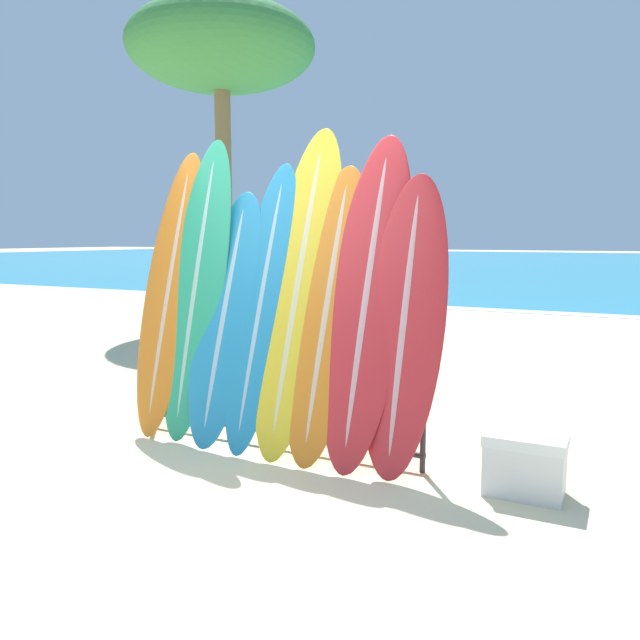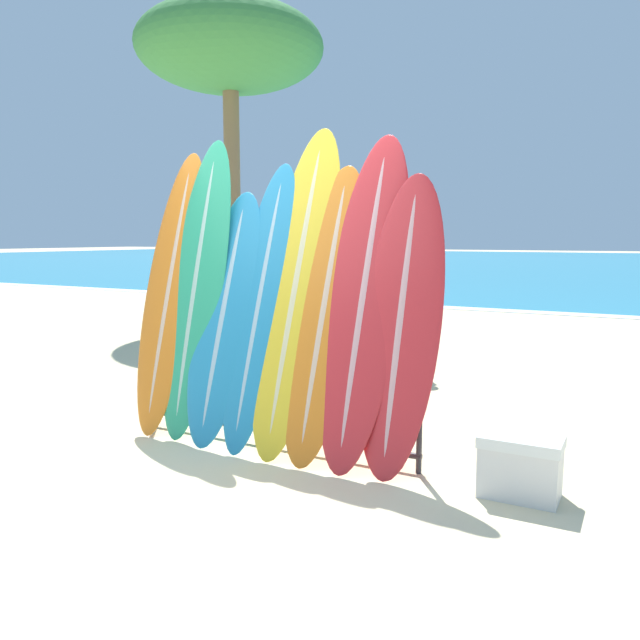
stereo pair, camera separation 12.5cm
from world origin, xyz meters
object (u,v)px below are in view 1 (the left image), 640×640
Objects in this scene: surfboard_rack at (274,387)px; surfboard_slot_4 at (299,287)px; palm_tree at (221,51)px; person_mid_beach at (293,282)px; surfboard_slot_7 at (405,322)px; cooler_box at (525,464)px; surfboard_slot_6 at (368,297)px; surfboard_slot_1 at (197,287)px; surfboard_slot_2 at (226,316)px; surfboard_slot_5 at (328,310)px; surfboard_slot_0 at (171,291)px; person_near_water at (402,300)px; surfboard_slot_3 at (262,304)px.

surfboard_rack is 0.97× the size of surfboard_slot_4.
person_mid_beach is at bearing -26.62° from palm_tree.
palm_tree is (-5.80, 6.11, 4.09)m from surfboard_slot_7.
surfboard_slot_6 is at bearing 172.26° from cooler_box.
surfboard_slot_1 is 0.39m from surfboard_slot_2.
surfboard_rack is 0.41× the size of palm_tree.
surfboard_slot_4 is 0.32m from surfboard_slot_5.
surfboard_slot_5 is at bearing -0.18° from surfboard_slot_0.
person_near_water is at bearing 83.05° from surfboard_slot_2.
person_near_water is at bearing 99.10° from surfboard_slot_5.
surfboard_slot_0 is 1.20m from surfboard_slot_4.
surfboard_rack is 1.09× the size of surfboard_slot_3.
surfboard_slot_3 is at bearing 178.09° from surfboard_slot_7.
surfboard_slot_6 reaches higher than person_mid_beach.
surfboard_slot_6 is at bearing 168.87° from surfboard_slot_7.
surfboard_slot_4 reaches higher than surfboard_slot_0.
person_mid_beach is at bearing 110.53° from surfboard_slot_1.
person_near_water is 3.86m from cooler_box.
surfboard_slot_1 is 1.02× the size of surfboard_slot_6.
person_mid_beach is at bearing 113.40° from surfboard_slot_2.
cooler_box is at bearing -5.03° from surfboard_slot_5.
surfboard_slot_6 is at bearing -47.75° from palm_tree.
surfboard_slot_5 is (0.89, 0.04, 0.09)m from surfboard_slot_2.
surfboard_slot_3 is 0.57m from surfboard_slot_5.
surfboard_slot_0 is 1.78m from surfboard_slot_6.
person_near_water is 3.21× the size of cooler_box.
surfboard_slot_7 is (0.88, -0.09, -0.21)m from surfboard_slot_4.
surfboard_slot_3 is at bearing 23.11° from person_mid_beach.
person_near_water is (0.70, 3.12, -0.35)m from surfboard_slot_1.
surfboard_slot_4 is 2.04m from cooler_box.
surfboard_slot_6 is 0.35m from surfboard_slot_7.
surfboard_slot_4 is at bearing 2.68° from surfboard_slot_0.
surfboard_rack reaches higher than cooler_box.
surfboard_slot_4 is (0.92, 0.05, 0.03)m from surfboard_slot_1.
person_mid_beach is at bearing 121.51° from surfboard_slot_5.
palm_tree is at bearing 133.51° from surfboard_slot_7.
surfboard_slot_7 is 1.20m from cooler_box.
surfboard_slot_6 is 4.82× the size of cooler_box.
surfboard_slot_6 is 1.47× the size of person_mid_beach.
surfboard_slot_0 is at bearing -179.24° from surfboard_slot_6.
surfboard_slot_5 is 3.18m from person_near_water.
surfboard_slot_1 is 2.85m from cooler_box.
cooler_box is (2.35, -0.09, -0.81)m from surfboard_slot_2.
surfboard_slot_0 reaches higher than person_mid_beach.
palm_tree reaches higher than surfboard_slot_4.
surfboard_slot_4 is at bearing 173.78° from cooler_box.
surfboard_slot_3 reaches higher than cooler_box.
surfboard_slot_0 is 1.48× the size of person_near_water.
surfboard_slot_6 is 9.06m from palm_tree.
person_mid_beach is at bearing 124.13° from surfboard_slot_6.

